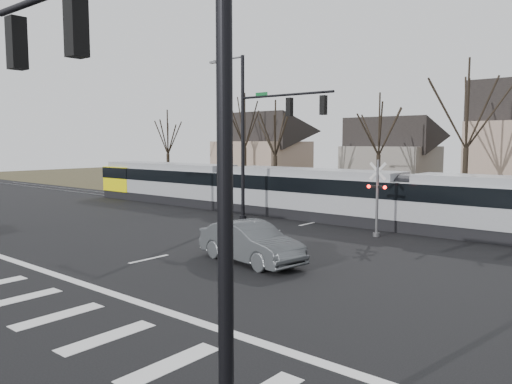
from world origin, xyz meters
The scene contains 14 objects.
ground centered at (0.00, 0.00, 0.00)m, with size 140.00×140.00×0.00m, color black.
grass_verge centered at (0.00, 32.00, 0.01)m, with size 140.00×28.00×0.01m, color #38331E.
crosswalk centered at (0.00, -4.00, 0.01)m, with size 27.00×2.60×0.01m.
stop_line centered at (0.00, -1.80, 0.01)m, with size 28.00×0.35×0.01m, color silver.
lane_dashes centered at (0.00, 16.00, 0.01)m, with size 0.18×30.00×0.01m.
rail_pair centered at (0.00, 15.80, 0.03)m, with size 90.00×1.52×0.06m.
tram centered at (-1.36, 16.00, 1.73)m, with size 41.93×3.11×3.18m.
sedan centered at (3.62, 4.34, 0.82)m, with size 5.23×2.59×1.65m, color #464A4D.
signal_pole_near_right centered at (10.11, -6.00, 5.17)m, with size 6.72×0.44×8.00m.
signal_pole_far centered at (-2.41, 12.50, 5.70)m, with size 9.28×0.44×10.20m.
rail_crossing_signal centered at (5.00, 12.79, 1.89)m, with size 1.08×0.36×4.00m.
tree_row centered at (2.00, 26.00, 5.00)m, with size 59.20×7.20×10.00m.
house_a centered at (-20.00, 34.00, 4.46)m, with size 9.72×8.64×8.60m.
house_b centered at (-5.00, 36.00, 3.97)m, with size 8.64×7.56×7.65m.
Camera 1 is at (16.62, -10.87, 4.88)m, focal length 35.00 mm.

